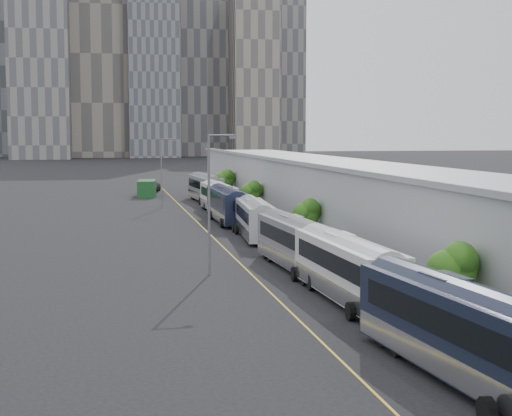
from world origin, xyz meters
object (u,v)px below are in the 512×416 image
object	(u,v)px
bus_1	(461,339)
bus_4	(255,222)
bus_6	(218,200)
street_lamp_near	(211,195)
suv	(150,187)
bus_2	(347,274)
bus_5	(227,208)
street_lamp_far	(163,168)
bus_7	(205,190)
shipping_container	(147,188)
bus_3	(296,247)

from	to	relation	value
bus_1	bus_4	xyz separation A→B (m)	(-0.15, 43.37, -0.15)
bus_6	street_lamp_near	bearing A→B (deg)	-100.68
bus_4	suv	bearing A→B (deg)	100.00
bus_2	bus_5	distance (m)	41.60
bus_2	street_lamp_far	distance (m)	60.34
bus_7	street_lamp_far	bearing A→B (deg)	-132.46
street_lamp_near	shipping_container	world-z (taller)	street_lamp_near
street_lamp_near	shipping_container	bearing A→B (deg)	90.73
bus_7	suv	bearing A→B (deg)	104.44
bus_3	bus_7	distance (m)	57.04
bus_3	bus_6	size ratio (longest dim) A/B	1.01
bus_1	bus_6	distance (m)	67.80
bus_5	bus_4	bearing A→B (deg)	-88.05
bus_1	bus_4	bearing A→B (deg)	84.73
street_lamp_near	bus_4	bearing A→B (deg)	70.05
bus_5	street_lamp_near	distance (m)	32.34
bus_4	street_lamp_near	size ratio (longest dim) A/B	1.28
bus_7	street_lamp_far	size ratio (longest dim) A/B	1.49
bus_2	suv	xyz separation A→B (m)	(-6.58, 88.85, -0.76)
street_lamp_far	shipping_container	xyz separation A→B (m)	(-1.10, 19.36, -4.03)
bus_2	bus_6	bearing A→B (deg)	87.98
bus_2	street_lamp_far	size ratio (longest dim) A/B	1.45
bus_4	bus_5	xyz separation A→B (m)	(-0.58, 13.39, 0.11)
bus_2	bus_3	distance (m)	11.26
bus_1	street_lamp_far	size ratio (longest dim) A/B	1.51
bus_7	street_lamp_near	xyz separation A→B (m)	(-6.95, -58.21, 3.98)
suv	bus_3	bearing A→B (deg)	-75.05
bus_5	street_lamp_far	world-z (taller)	street_lamp_far
bus_2	bus_3	world-z (taller)	bus_2
suv	bus_7	bearing A→B (deg)	-61.40
bus_3	shipping_container	bearing A→B (deg)	93.10
bus_5	street_lamp_near	bearing A→B (deg)	-101.31
street_lamp_near	bus_3	bearing A→B (deg)	10.40
bus_6	suv	distance (m)	36.78
bus_1	bus_2	xyz separation A→B (m)	(0.02, 15.16, -0.06)
bus_2	shipping_container	world-z (taller)	bus_2
bus_4	bus_6	bearing A→B (deg)	93.91
bus_4	bus_7	bearing A→B (deg)	93.43
bus_2	bus_6	size ratio (longest dim) A/B	1.03
bus_2	bus_4	bearing A→B (deg)	88.16
bus_5	shipping_container	bearing A→B (deg)	99.83
bus_6	bus_7	distance (m)	15.65
bus_4	suv	distance (m)	60.98
bus_7	shipping_container	xyz separation A→B (m)	(-7.83, 10.95, -0.40)
street_lamp_far	bus_5	bearing A→B (deg)	-72.46
bus_1	bus_5	size ratio (longest dim) A/B	1.04
street_lamp_far	suv	bearing A→B (deg)	90.11
bus_2	bus_7	xyz separation A→B (m)	(0.21, 68.29, 0.04)
bus_4	suv	world-z (taller)	bus_4
bus_1	bus_4	world-z (taller)	bus_1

